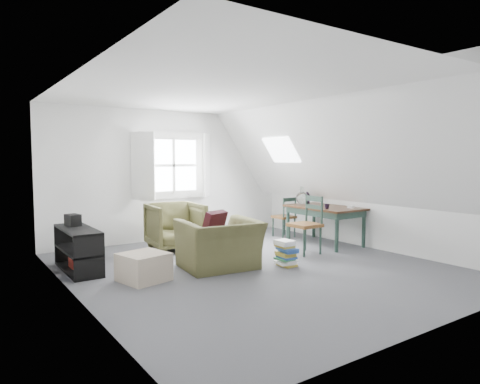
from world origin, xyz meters
TOP-DOWN VIEW (x-y plane):
  - floor at (0.00, 0.00)m, footprint 5.50×5.50m
  - ceiling at (0.00, 0.00)m, footprint 5.50×5.50m
  - wall_back at (0.00, 2.75)m, footprint 5.00×0.00m
  - wall_front at (0.00, -2.75)m, footprint 5.00×0.00m
  - wall_left at (-2.50, 0.00)m, footprint 0.00×5.50m
  - wall_right at (2.50, 0.00)m, footprint 0.00×5.50m
  - slope_left at (-1.55, 0.00)m, footprint 3.19×5.50m
  - slope_right at (1.55, 0.00)m, footprint 3.19×5.50m
  - dormer_window at (0.00, 2.68)m, footprint 1.71×0.35m
  - skylight at (1.55, 1.30)m, footprint 0.35×0.75m
  - armchair_near at (-0.47, 0.26)m, footprint 1.17×1.05m
  - armchair_far at (-0.41, 1.81)m, footprint 0.95×0.97m
  - throw_pillow at (-0.47, 0.41)m, footprint 0.44×0.34m
  - ottoman at (-1.61, 0.28)m, footprint 0.65×0.65m
  - dining_table at (2.08, 0.67)m, footprint 0.84×1.40m
  - demijohn at (1.93, 1.12)m, footprint 0.24×0.24m
  - vase_twigs at (2.18, 1.22)m, footprint 0.08×0.08m
  - cup at (1.83, 0.37)m, footprint 0.12×0.12m
  - paper_box at (2.28, 0.22)m, footprint 0.16×0.13m
  - dining_chair_far at (1.93, 1.61)m, footprint 0.38×0.38m
  - dining_chair_near at (1.25, 0.27)m, footprint 0.45×0.45m
  - media_shelf at (-2.18, 1.24)m, footprint 0.40×1.19m
  - electronics_box at (-2.18, 1.53)m, footprint 0.21×0.26m
  - magazine_stack at (0.41, -0.18)m, footprint 0.29×0.34m

SIDE VIEW (x-z plane):
  - floor at x=0.00m, z-range 0.00..0.00m
  - armchair_near at x=-0.47m, z-range -0.35..0.35m
  - armchair_far at x=-0.41m, z-range -0.41..0.41m
  - ottoman at x=-1.61m, z-range 0.00..0.36m
  - magazine_stack at x=0.41m, z-range 0.00..0.38m
  - media_shelf at x=-2.18m, z-range -0.03..0.58m
  - dining_chair_far at x=1.93m, z-range 0.02..0.83m
  - dining_chair_near at x=1.25m, z-range 0.02..0.98m
  - dining_table at x=2.08m, z-range 0.26..0.96m
  - throw_pillow at x=-0.47m, z-range 0.42..0.83m
  - electronics_box at x=-2.18m, z-range 0.59..0.78m
  - cup at x=1.83m, z-range 0.66..0.74m
  - paper_box at x=2.28m, z-range 0.70..0.75m
  - vase_twigs at x=2.18m, z-range 0.54..1.12m
  - demijohn at x=1.93m, z-range 0.67..1.01m
  - wall_back at x=0.00m, z-range -1.25..3.75m
  - wall_front at x=0.00m, z-range -1.25..3.75m
  - wall_left at x=-2.50m, z-range -1.50..4.00m
  - wall_right at x=2.50m, z-range -1.50..4.00m
  - dormer_window at x=0.00m, z-range 0.80..2.10m
  - skylight at x=1.55m, z-range 1.51..1.98m
  - slope_left at x=-1.55m, z-range -0.47..4.02m
  - slope_right at x=1.55m, z-range -0.47..4.02m
  - ceiling at x=0.00m, z-range 2.50..2.50m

